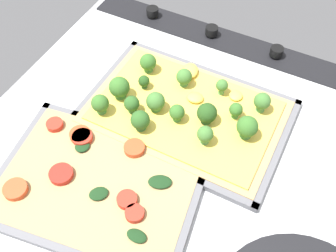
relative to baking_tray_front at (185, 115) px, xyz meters
The scene contains 6 objects.
ground_plane 8.15cm from the baking_tray_front, 110.65° to the left, with size 74.35×68.36×3.00cm, color silver.
stove_control_panel 23.42cm from the baking_tray_front, 96.86° to the right, with size 71.37×7.00×2.60cm.
baking_tray_front is the anchor object (origin of this frame).
broccoli_pizza 1.87cm from the baking_tray_front, 13.29° to the left, with size 35.27×23.26×5.95cm.
baking_tray_back 21.02cm from the baking_tray_front, 71.88° to the left, with size 36.74×29.60×1.30cm.
veggie_pizza_back 20.94cm from the baking_tray_front, 70.58° to the left, with size 34.02×26.88×1.90cm.
Camera 1 is at (-15.60, 35.94, 58.93)cm, focal length 42.52 mm.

